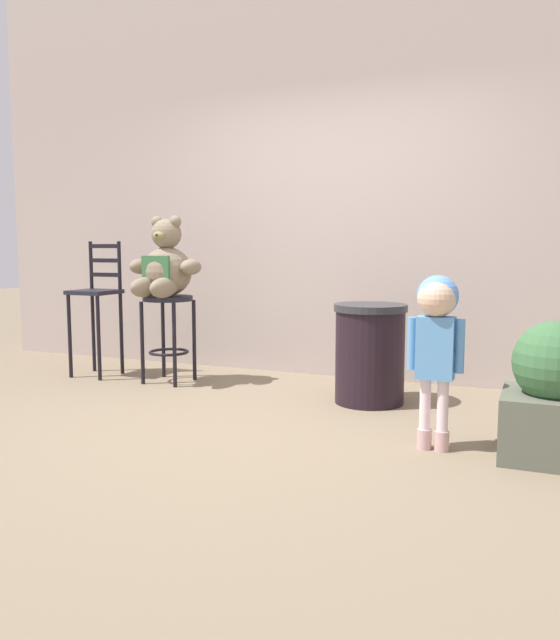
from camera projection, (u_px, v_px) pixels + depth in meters
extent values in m
plane|color=#796953|center=(244.00, 428.00, 3.90)|extent=(24.00, 24.00, 0.00)
cube|color=#B09F97|center=(340.00, 158.00, 5.43)|extent=(7.11, 0.30, 3.77)
cylinder|color=black|center=(168.00, 298.00, 5.18)|extent=(0.41, 0.41, 0.04)
cylinder|color=black|center=(142.00, 343.00, 5.14)|extent=(0.03, 0.03, 0.68)
cylinder|color=black|center=(174.00, 345.00, 5.02)|extent=(0.03, 0.03, 0.68)
cylinder|color=black|center=(163.00, 338.00, 5.42)|extent=(0.03, 0.03, 0.68)
cylinder|color=black|center=(194.00, 340.00, 5.30)|extent=(0.03, 0.03, 0.68)
torus|color=black|center=(169.00, 352.00, 5.23)|extent=(0.33, 0.33, 0.02)
sphere|color=#7E6F58|center=(167.00, 271.00, 5.15)|extent=(0.40, 0.40, 0.40)
cube|color=#336639|center=(156.00, 271.00, 5.00)|extent=(0.25, 0.03, 0.24)
sphere|color=#7E6F58|center=(166.00, 234.00, 5.12)|extent=(0.24, 0.24, 0.24)
ellipsoid|color=olive|center=(159.00, 236.00, 5.03)|extent=(0.10, 0.08, 0.07)
sphere|color=black|center=(157.00, 235.00, 5.00)|extent=(0.03, 0.03, 0.03)
sphere|color=#7E6F58|center=(157.00, 222.00, 5.14)|extent=(0.10, 0.10, 0.10)
sphere|color=#7E6F58|center=(175.00, 222.00, 5.07)|extent=(0.10, 0.10, 0.10)
ellipsoid|color=#7E6F58|center=(140.00, 266.00, 5.22)|extent=(0.14, 0.22, 0.13)
ellipsoid|color=#7E6F58|center=(191.00, 267.00, 5.03)|extent=(0.14, 0.22, 0.13)
ellipsoid|color=#7E6F58|center=(145.00, 287.00, 5.03)|extent=(0.14, 0.34, 0.16)
ellipsoid|color=#7E6F58|center=(164.00, 288.00, 4.96)|extent=(0.14, 0.34, 0.16)
cylinder|color=#CC9E9D|center=(424.00, 439.00, 3.50)|extent=(0.08, 0.08, 0.11)
cylinder|color=silver|center=(425.00, 404.00, 3.48)|extent=(0.06, 0.06, 0.29)
cylinder|color=#CC9E9D|center=(442.00, 441.00, 3.47)|extent=(0.08, 0.08, 0.11)
cylinder|color=silver|center=(443.00, 405.00, 3.44)|extent=(0.06, 0.06, 0.29)
cube|color=#5692CD|center=(436.00, 348.00, 3.43)|extent=(0.20, 0.11, 0.34)
cylinder|color=#5692CD|center=(412.00, 343.00, 3.47)|extent=(0.05, 0.05, 0.29)
cylinder|color=#5692CD|center=(460.00, 346.00, 3.37)|extent=(0.05, 0.05, 0.29)
sphere|color=#D8B293|center=(437.00, 298.00, 3.39)|extent=(0.21, 0.21, 0.21)
sphere|color=#5A8DD5|center=(438.00, 296.00, 3.42)|extent=(0.23, 0.23, 0.23)
cylinder|color=black|center=(370.00, 357.00, 4.52)|extent=(0.49, 0.49, 0.66)
cylinder|color=#2D2D33|center=(371.00, 308.00, 4.48)|extent=(0.52, 0.52, 0.05)
cube|color=black|center=(94.00, 292.00, 5.44)|extent=(0.36, 0.36, 0.03)
cylinder|color=black|center=(70.00, 336.00, 5.40)|extent=(0.03, 0.03, 0.72)
cylinder|color=black|center=(99.00, 338.00, 5.28)|extent=(0.03, 0.03, 0.72)
cylinder|color=black|center=(93.00, 332.00, 5.68)|extent=(0.03, 0.03, 0.72)
cylinder|color=black|center=(121.00, 334.00, 5.56)|extent=(0.03, 0.03, 0.72)
cylinder|color=black|center=(91.00, 265.00, 5.61)|extent=(0.03, 0.03, 0.42)
cylinder|color=black|center=(119.00, 265.00, 5.49)|extent=(0.03, 0.03, 0.42)
cube|color=black|center=(105.00, 275.00, 5.56)|extent=(0.31, 0.02, 0.04)
cube|color=black|center=(105.00, 260.00, 5.55)|extent=(0.31, 0.02, 0.04)
cube|color=black|center=(104.00, 246.00, 5.53)|extent=(0.31, 0.02, 0.04)
cube|color=#565A4B|center=(553.00, 426.00, 3.33)|extent=(0.52, 0.52, 0.35)
sphere|color=#39653B|center=(556.00, 363.00, 3.29)|extent=(0.45, 0.45, 0.45)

